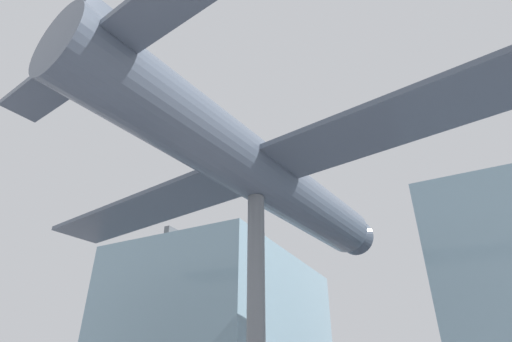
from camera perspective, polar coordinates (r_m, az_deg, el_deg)
name	(u,v)px	position (r m, az deg, el deg)	size (l,w,h in m)	color
glass_pavilion_left	(223,337)	(28.65, -4.67, -22.58)	(10.33, 14.57, 10.34)	#7593A3
support_pylon_central	(256,313)	(12.11, 0.00, -19.66)	(0.54, 0.54, 7.32)	slate
suspended_airplane	(260,173)	(13.84, 0.55, -0.34)	(21.79, 16.07, 2.86)	#4C5666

